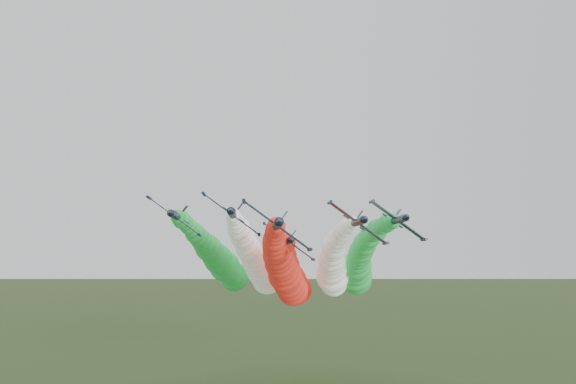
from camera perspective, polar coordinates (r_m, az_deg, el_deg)
The scene contains 6 objects.
jet_lead at distance 133.13m, azimuth -0.26°, elevation -8.34°, with size 16.32×91.11×20.68m.
jet_inner_left at distance 148.65m, azimuth -3.02°, elevation -7.37°, with size 16.61×91.41×20.98m.
jet_inner_right at distance 146.87m, azimuth 4.60°, elevation -7.71°, with size 15.92×90.71×20.28m.
jet_outer_left at distance 156.17m, azimuth -6.81°, elevation -7.10°, with size 16.47×91.27×20.84m.
jet_outer_right at distance 155.55m, azimuth 7.22°, elevation -7.49°, with size 16.60×91.39×20.96m.
jet_trail at distance 160.25m, azimuth 0.41°, elevation -8.69°, with size 16.81×91.61×21.18m.
Camera 1 is at (-3.94, -93.25, 37.62)m, focal length 35.00 mm.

